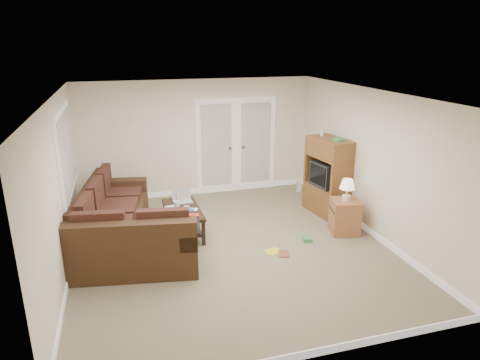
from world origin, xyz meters
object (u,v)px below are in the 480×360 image
object	(u,v)px
tv_armoire	(328,176)
side_cabinet	(345,214)
coffee_table	(183,220)
sectional_sofa	(121,229)

from	to	relation	value
tv_armoire	side_cabinet	distance (m)	1.03
tv_armoire	coffee_table	bearing A→B (deg)	174.50
tv_armoire	side_cabinet	bearing A→B (deg)	-106.41
sectional_sofa	tv_armoire	size ratio (longest dim) A/B	1.96
tv_armoire	side_cabinet	xyz separation A→B (m)	(-0.12, -0.94, -0.40)
sectional_sofa	coffee_table	bearing A→B (deg)	25.05
coffee_table	tv_armoire	size ratio (longest dim) A/B	0.73
sectional_sofa	side_cabinet	distance (m)	3.83
coffee_table	side_cabinet	world-z (taller)	side_cabinet
coffee_table	tv_armoire	xyz separation A→B (m)	(2.86, 0.17, 0.50)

